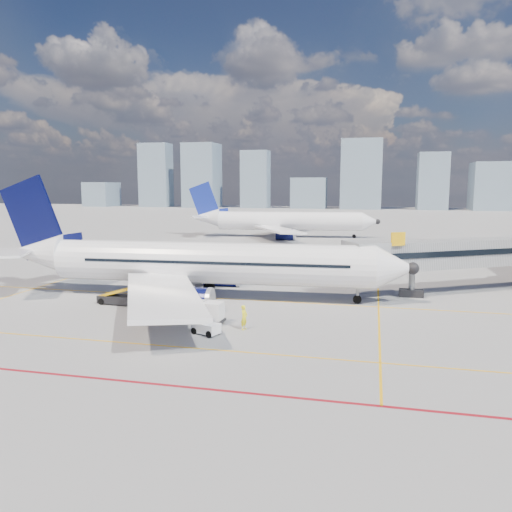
{
  "coord_description": "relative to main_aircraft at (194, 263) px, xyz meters",
  "views": [
    {
      "loc": [
        13.36,
        -35.2,
        10.42
      ],
      "look_at": [
        2.99,
        8.61,
        4.0
      ],
      "focal_mm": 35.0,
      "sensor_mm": 36.0,
      "label": 1
    }
  ],
  "objects": [
    {
      "name": "cargo_dolly",
      "position": [
        3.83,
        -8.21,
        -2.3
      ],
      "size": [
        3.15,
        1.56,
        1.68
      ],
      "rotation": [
        0.0,
        0.0,
        -0.07
      ],
      "color": "black",
      "rests_on": "ground"
    },
    {
      "name": "jet_bridge",
      "position": [
        26.31,
        8.94,
        0.52
      ],
      "size": [
        23.55,
        15.78,
        6.3
      ],
      "color": "#999CA1",
      "rests_on": "ground"
    },
    {
      "name": "ramp_worker",
      "position": [
        7.22,
        -9.15,
        -2.32
      ],
      "size": [
        0.58,
        0.74,
        1.8
      ],
      "primitive_type": "imported",
      "rotation": [
        0.0,
        0.0,
        1.33
      ],
      "color": "#FFF11A",
      "rests_on": "ground"
    },
    {
      "name": "main_aircraft",
      "position": [
        0.0,
        0.0,
        0.0
      ],
      "size": [
        39.64,
        34.52,
        11.56
      ],
      "rotation": [
        0.0,
        0.0,
        0.06
      ],
      "color": "white",
      "rests_on": "ground"
    },
    {
      "name": "distant_skyline",
      "position": [
        6.96,
        182.03,
        9.05
      ],
      "size": [
        246.38,
        15.55,
        30.12
      ],
      "color": "slate",
      "rests_on": "ground"
    },
    {
      "name": "apron_markings",
      "position": [
        2.22,
        -11.88,
        -3.22
      ],
      "size": [
        90.0,
        35.12,
        0.01
      ],
      "color": "#ECA90C",
      "rests_on": "ground"
    },
    {
      "name": "ground",
      "position": [
        2.8,
        -7.97,
        -3.22
      ],
      "size": [
        420.0,
        420.0,
        0.0
      ],
      "primitive_type": "plane",
      "color": "gray",
      "rests_on": "ground"
    },
    {
      "name": "belt_loader",
      "position": [
        -5.17,
        -4.2,
        -2.61
      ],
      "size": [
        5.83,
        1.89,
        2.35
      ],
      "rotation": [
        0.0,
        0.0,
        -0.09
      ],
      "color": "black",
      "rests_on": "ground"
    },
    {
      "name": "second_aircraft",
      "position": [
        -2.0,
        55.36,
        0.0
      ],
      "size": [
        38.26,
        33.29,
        11.19
      ],
      "rotation": [
        0.0,
        0.0,
        0.1
      ],
      "color": "white",
      "rests_on": "ground"
    },
    {
      "name": "baggage_tug",
      "position": [
        4.83,
        -10.87,
        -2.58
      ],
      "size": [
        2.19,
        1.8,
        1.33
      ],
      "rotation": [
        0.0,
        0.0,
        -0.4
      ],
      "color": "white",
      "rests_on": "ground"
    }
  ]
}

